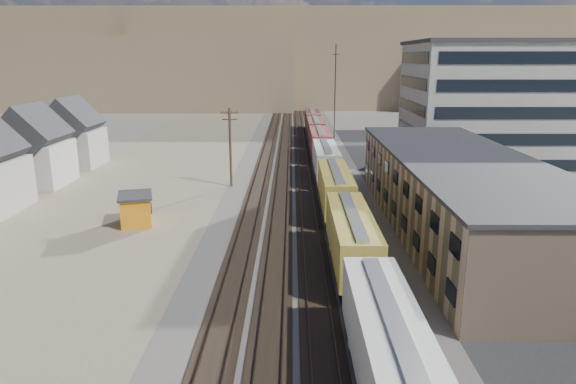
{
  "coord_description": "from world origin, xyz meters",
  "views": [
    {
      "loc": [
        -0.78,
        -21.72,
        16.04
      ],
      "look_at": [
        -1.14,
        27.9,
        3.0
      ],
      "focal_mm": 32.0,
      "sensor_mm": 36.0,
      "label": 1
    }
  ],
  "objects_px": {
    "freight_train": "(330,172)",
    "maintenance_shed": "(136,209)",
    "parked_car_blue": "(455,159)",
    "utility_pole_north": "(230,146)"
  },
  "relations": [
    {
      "from": "maintenance_shed",
      "to": "parked_car_blue",
      "type": "height_order",
      "value": "maintenance_shed"
    },
    {
      "from": "utility_pole_north",
      "to": "parked_car_blue",
      "type": "bearing_deg",
      "value": 24.16
    },
    {
      "from": "freight_train",
      "to": "maintenance_shed",
      "type": "bearing_deg",
      "value": -150.44
    },
    {
      "from": "utility_pole_north",
      "to": "maintenance_shed",
      "type": "height_order",
      "value": "utility_pole_north"
    },
    {
      "from": "freight_train",
      "to": "maintenance_shed",
      "type": "relative_size",
      "value": 24.48
    },
    {
      "from": "maintenance_shed",
      "to": "parked_car_blue",
      "type": "relative_size",
      "value": 0.94
    },
    {
      "from": "freight_train",
      "to": "maintenance_shed",
      "type": "distance_m",
      "value": 22.97
    },
    {
      "from": "utility_pole_north",
      "to": "parked_car_blue",
      "type": "relative_size",
      "value": 1.92
    },
    {
      "from": "utility_pole_north",
      "to": "parked_car_blue",
      "type": "xyz_separation_m",
      "value": [
        33.14,
        14.87,
        -4.57
      ]
    },
    {
      "from": "freight_train",
      "to": "maintenance_shed",
      "type": "height_order",
      "value": "freight_train"
    }
  ]
}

